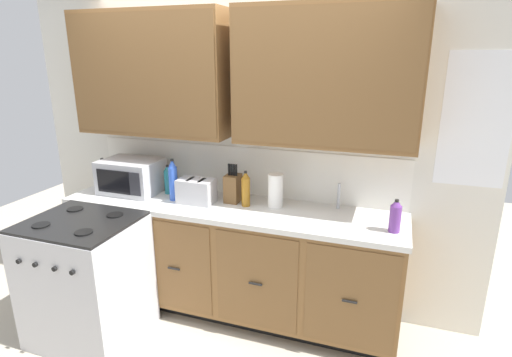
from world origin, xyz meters
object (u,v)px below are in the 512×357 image
paper_towel_roll (275,191)px  bottle_teal (168,180)px  bottle_amber (246,189)px  toaster (196,191)px  stove_range (87,279)px  bottle_blue (173,180)px  knife_block (233,188)px  bottle_violet (395,216)px  bottle_clear (103,173)px  microwave (131,176)px

paper_towel_roll → bottle_teal: 0.94m
bottle_amber → bottle_teal: size_ratio=1.14×
toaster → stove_range: bearing=-135.2°
toaster → paper_towel_roll: (0.61, 0.11, 0.03)m
bottle_blue → bottle_amber: bearing=5.9°
bottle_amber → bottle_blue: (-0.59, -0.06, 0.03)m
toaster → bottle_blue: (-0.20, -0.01, 0.07)m
stove_range → knife_block: bearing=39.3°
stove_range → paper_towel_roll: bearing=30.4°
bottle_blue → paper_towel_roll: bearing=8.2°
knife_block → bottle_violet: knife_block is taller
bottle_amber → bottle_teal: 0.72m
bottle_amber → bottle_clear: bearing=178.8°
bottle_violet → bottle_clear: size_ratio=0.86×
stove_range → knife_block: knife_block is taller
knife_block → bottle_violet: 1.23m
toaster → knife_block: knife_block is taller
toaster → paper_towel_roll: size_ratio=1.08×
stove_range → bottle_violet: 2.24m
stove_range → microwave: microwave is taller
microwave → bottle_blue: bearing=-7.3°
bottle_clear → bottle_teal: 0.62m
microwave → bottle_amber: (1.03, 0.01, -0.00)m
microwave → knife_block: 0.91m
toaster → bottle_clear: (-0.95, 0.08, 0.03)m
toaster → bottle_clear: 0.95m
stove_range → bottle_blue: 0.97m
bottle_violet → bottle_blue: bottle_blue is taller
stove_range → bottle_violet: bearing=14.3°
bottle_violet → bottle_teal: 1.82m
paper_towel_roll → bottle_teal: (-0.94, 0.01, -0.01)m
microwave → bottle_amber: size_ratio=1.71×
stove_range → bottle_violet: (2.10, 0.54, 0.58)m
bottle_clear → bottle_teal: (0.62, 0.04, -0.01)m
stove_range → bottle_clear: bottle_clear is taller
paper_towel_roll → bottle_teal: paper_towel_roll is taller
stove_range → bottle_clear: bearing=115.7°
toaster → bottle_violet: bottle_violet is taller
bottle_clear → bottle_blue: bearing=-6.8°
bottle_violet → paper_towel_roll: bearing=168.1°
stove_range → bottle_teal: bearing=68.4°
toaster → knife_block: size_ratio=0.90×
microwave → knife_block: knife_block is taller
bottle_clear → stove_range: bearing=-64.3°
knife_block → bottle_blue: (-0.47, -0.12, 0.05)m
bottle_violet → microwave: bearing=176.7°
toaster → bottle_clear: bottle_clear is taller
microwave → bottle_violet: (2.12, -0.12, -0.03)m
knife_block → bottle_clear: 1.21m
microwave → paper_towel_roll: microwave is taller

